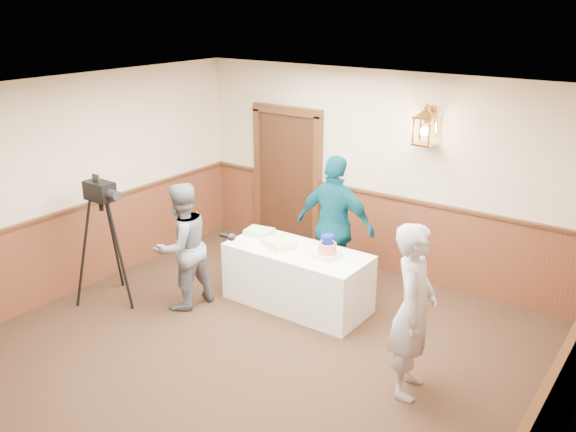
# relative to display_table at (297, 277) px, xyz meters

# --- Properties ---
(ground) EXTENTS (7.00, 7.00, 0.00)m
(ground) POSITION_rel_display_table_xyz_m (0.34, -1.90, -0.38)
(ground) COLOR #301F13
(ground) RESTS_ON ground
(room_shell) EXTENTS (6.02, 7.02, 2.81)m
(room_shell) POSITION_rel_display_table_xyz_m (0.29, -1.45, 1.15)
(room_shell) COLOR beige
(room_shell) RESTS_ON ground
(display_table) EXTENTS (1.80, 0.80, 0.75)m
(display_table) POSITION_rel_display_table_xyz_m (0.00, 0.00, 0.00)
(display_table) COLOR white
(display_table) RESTS_ON ground
(tiered_cake) EXTENTS (0.31, 0.31, 0.28)m
(tiered_cake) POSITION_rel_display_table_xyz_m (0.42, 0.02, 0.48)
(tiered_cake) COLOR beige
(tiered_cake) RESTS_ON display_table
(sheet_cake_yellow) EXTENTS (0.47, 0.42, 0.08)m
(sheet_cake_yellow) POSITION_rel_display_table_xyz_m (-0.26, -0.04, 0.42)
(sheet_cake_yellow) COLOR #E4EB8C
(sheet_cake_yellow) RESTS_ON display_table
(sheet_cake_green) EXTENTS (0.38, 0.32, 0.08)m
(sheet_cake_green) POSITION_rel_display_table_xyz_m (-0.70, 0.13, 0.41)
(sheet_cake_green) COLOR #8EC087
(sheet_cake_green) RESTS_ON display_table
(interviewer) EXTENTS (1.49, 0.86, 1.60)m
(interviewer) POSITION_rel_display_table_xyz_m (-1.14, -0.84, 0.43)
(interviewer) COLOR slate
(interviewer) RESTS_ON ground
(baker) EXTENTS (0.56, 0.72, 1.76)m
(baker) POSITION_rel_display_table_xyz_m (1.91, -0.84, 0.50)
(baker) COLOR #9F9EA4
(baker) RESTS_ON ground
(assistant_p) EXTENTS (1.11, 0.52, 1.84)m
(assistant_p) POSITION_rel_display_table_xyz_m (0.18, 0.59, 0.55)
(assistant_p) COLOR #08404F
(assistant_p) RESTS_ON ground
(tv_camera_rig) EXTENTS (0.62, 0.58, 1.58)m
(tv_camera_rig) POSITION_rel_display_table_xyz_m (-2.03, -1.29, 0.34)
(tv_camera_rig) COLOR black
(tv_camera_rig) RESTS_ON ground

